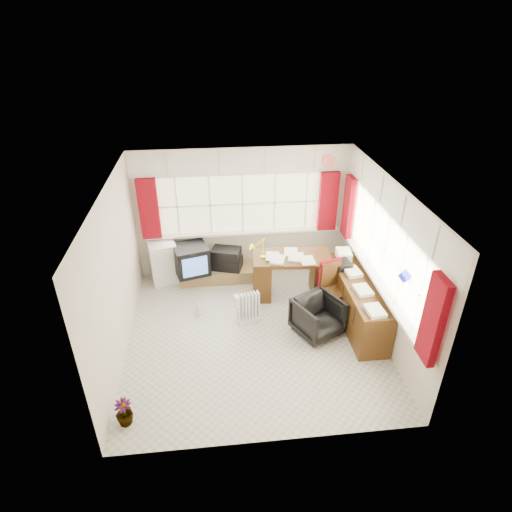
{
  "coord_description": "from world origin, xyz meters",
  "views": [
    {
      "loc": [
        -0.56,
        -5.36,
        4.54
      ],
      "look_at": [
        0.09,
        0.55,
        1.14
      ],
      "focal_mm": 30.0,
      "sensor_mm": 36.0,
      "label": 1
    }
  ],
  "objects_px": {
    "desk_lamp": "(263,244)",
    "credenza": "(357,300)",
    "desk": "(291,274)",
    "radiator": "(248,310)",
    "task_chair": "(332,286)",
    "office_chair": "(318,317)",
    "crt_tv": "(191,260)",
    "tv_bench": "(217,273)",
    "mini_fridge": "(163,262)"
  },
  "relations": [
    {
      "from": "mini_fridge",
      "to": "task_chair",
      "type": "bearing_deg",
      "value": -24.65
    },
    {
      "from": "task_chair",
      "to": "radiator",
      "type": "relative_size",
      "value": 1.74
    },
    {
      "from": "tv_bench",
      "to": "task_chair",
      "type": "bearing_deg",
      "value": -33.29
    },
    {
      "from": "task_chair",
      "to": "office_chair",
      "type": "bearing_deg",
      "value": -123.17
    },
    {
      "from": "desk",
      "to": "radiator",
      "type": "relative_size",
      "value": 2.54
    },
    {
      "from": "desk",
      "to": "mini_fridge",
      "type": "relative_size",
      "value": 1.76
    },
    {
      "from": "office_chair",
      "to": "tv_bench",
      "type": "height_order",
      "value": "office_chair"
    },
    {
      "from": "radiator",
      "to": "desk",
      "type": "bearing_deg",
      "value": 40.63
    },
    {
      "from": "radiator",
      "to": "crt_tv",
      "type": "bearing_deg",
      "value": 126.43
    },
    {
      "from": "radiator",
      "to": "mini_fridge",
      "type": "height_order",
      "value": "mini_fridge"
    },
    {
      "from": "desk_lamp",
      "to": "tv_bench",
      "type": "distance_m",
      "value": 1.39
    },
    {
      "from": "office_chair",
      "to": "radiator",
      "type": "xyz_separation_m",
      "value": [
        -1.08,
        0.4,
        -0.08
      ]
    },
    {
      "from": "desk",
      "to": "desk_lamp",
      "type": "bearing_deg",
      "value": 175.8
    },
    {
      "from": "radiator",
      "to": "credenza",
      "type": "distance_m",
      "value": 1.8
    },
    {
      "from": "desk",
      "to": "tv_bench",
      "type": "height_order",
      "value": "desk"
    },
    {
      "from": "tv_bench",
      "to": "mini_fridge",
      "type": "distance_m",
      "value": 1.04
    },
    {
      "from": "desk_lamp",
      "to": "crt_tv",
      "type": "distance_m",
      "value": 1.48
    },
    {
      "from": "radiator",
      "to": "task_chair",
      "type": "bearing_deg",
      "value": 5.14
    },
    {
      "from": "desk",
      "to": "office_chair",
      "type": "height_order",
      "value": "desk"
    },
    {
      "from": "task_chair",
      "to": "credenza",
      "type": "xyz_separation_m",
      "value": [
        0.36,
        -0.26,
        -0.13
      ]
    },
    {
      "from": "task_chair",
      "to": "tv_bench",
      "type": "xyz_separation_m",
      "value": [
        -1.91,
        1.26,
        -0.4
      ]
    },
    {
      "from": "desk",
      "to": "task_chair",
      "type": "bearing_deg",
      "value": -46.25
    },
    {
      "from": "radiator",
      "to": "tv_bench",
      "type": "distance_m",
      "value": 1.47
    },
    {
      "from": "task_chair",
      "to": "tv_bench",
      "type": "distance_m",
      "value": 2.33
    },
    {
      "from": "desk",
      "to": "credenza",
      "type": "distance_m",
      "value": 1.28
    },
    {
      "from": "desk",
      "to": "desk_lamp",
      "type": "distance_m",
      "value": 0.81
    },
    {
      "from": "crt_tv",
      "to": "radiator",
      "type": "bearing_deg",
      "value": -53.57
    },
    {
      "from": "desk_lamp",
      "to": "credenza",
      "type": "height_order",
      "value": "desk_lamp"
    },
    {
      "from": "task_chair",
      "to": "tv_bench",
      "type": "relative_size",
      "value": 0.71
    },
    {
      "from": "desk",
      "to": "radiator",
      "type": "height_order",
      "value": "desk"
    },
    {
      "from": "task_chair",
      "to": "crt_tv",
      "type": "bearing_deg",
      "value": 154.02
    },
    {
      "from": "credenza",
      "to": "tv_bench",
      "type": "distance_m",
      "value": 2.75
    },
    {
      "from": "desk_lamp",
      "to": "tv_bench",
      "type": "xyz_separation_m",
      "value": [
        -0.82,
        0.62,
        -0.94
      ]
    },
    {
      "from": "desk",
      "to": "mini_fridge",
      "type": "xyz_separation_m",
      "value": [
        -2.34,
        0.74,
        -0.03
      ]
    },
    {
      "from": "desk",
      "to": "tv_bench",
      "type": "relative_size",
      "value": 1.03
    },
    {
      "from": "credenza",
      "to": "desk_lamp",
      "type": "bearing_deg",
      "value": 148.21
    },
    {
      "from": "office_chair",
      "to": "radiator",
      "type": "bearing_deg",
      "value": 131.98
    },
    {
      "from": "crt_tv",
      "to": "mini_fridge",
      "type": "bearing_deg",
      "value": 161.51
    },
    {
      "from": "office_chair",
      "to": "mini_fridge",
      "type": "xyz_separation_m",
      "value": [
        -2.57,
        1.87,
        0.09
      ]
    },
    {
      "from": "credenza",
      "to": "mini_fridge",
      "type": "xyz_separation_m",
      "value": [
        -3.28,
        1.6,
        0.02
      ]
    },
    {
      "from": "desk",
      "to": "radiator",
      "type": "xyz_separation_m",
      "value": [
        -0.85,
        -0.73,
        -0.21
      ]
    },
    {
      "from": "office_chair",
      "to": "credenza",
      "type": "distance_m",
      "value": 0.76
    },
    {
      "from": "office_chair",
      "to": "credenza",
      "type": "bearing_deg",
      "value": -7.03
    },
    {
      "from": "credenza",
      "to": "desk",
      "type": "bearing_deg",
      "value": 137.4
    },
    {
      "from": "desk",
      "to": "tv_bench",
      "type": "xyz_separation_m",
      "value": [
        -1.34,
        0.66,
        -0.32
      ]
    },
    {
      "from": "tv_bench",
      "to": "mini_fridge",
      "type": "relative_size",
      "value": 1.71
    },
    {
      "from": "desk_lamp",
      "to": "tv_bench",
      "type": "relative_size",
      "value": 0.28
    },
    {
      "from": "credenza",
      "to": "tv_bench",
      "type": "bearing_deg",
      "value": 146.3
    },
    {
      "from": "desk_lamp",
      "to": "mini_fridge",
      "type": "height_order",
      "value": "desk_lamp"
    },
    {
      "from": "desk",
      "to": "office_chair",
      "type": "relative_size",
      "value": 2.08
    }
  ]
}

